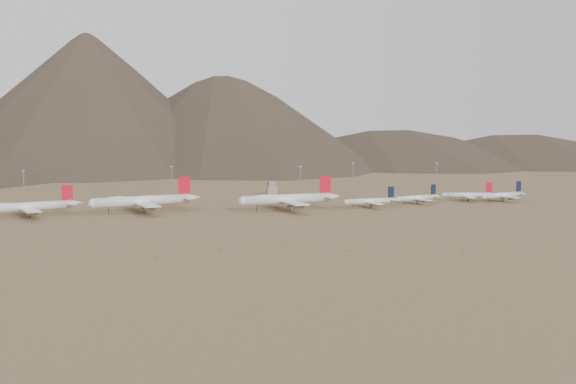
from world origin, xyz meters
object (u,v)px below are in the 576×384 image
object	(u,v)px
narrowbody_b	(418,198)
control_tower	(272,189)
widebody_centre	(143,201)
widebody_east	(287,199)
widebody_west	(28,206)
narrowbody_a	(371,201)

from	to	relation	value
narrowbody_b	control_tower	world-z (taller)	narrowbody_b
widebody_centre	control_tower	size ratio (longest dim) A/B	6.38
control_tower	widebody_east	bearing A→B (deg)	-98.43
narrowbody_b	control_tower	distance (m)	126.34
widebody_west	narrowbody_a	xyz separation A→B (m)	(230.07, -17.65, -1.89)
widebody_centre	control_tower	world-z (taller)	widebody_centre
widebody_centre	narrowbody_b	distance (m)	201.32
widebody_west	narrowbody_a	bearing A→B (deg)	-21.28
widebody_west	control_tower	world-z (taller)	widebody_west
widebody_west	widebody_east	distance (m)	169.31
narrowbody_a	control_tower	bearing A→B (deg)	110.66
widebody_west	narrowbody_b	size ratio (longest dim) A/B	1.50
widebody_west	widebody_east	size ratio (longest dim) A/B	0.83
widebody_east	narrowbody_a	bearing A→B (deg)	-9.72
widebody_centre	narrowbody_b	xyz separation A→B (m)	(201.12, -8.21, -3.37)
widebody_centre	widebody_east	size ratio (longest dim) A/B	1.00
widebody_centre	widebody_east	distance (m)	98.21
widebody_west	narrowbody_b	world-z (taller)	widebody_west
widebody_west	narrowbody_a	size ratio (longest dim) A/B	1.42
widebody_west	narrowbody_b	xyz separation A→B (m)	(273.03, -5.88, -2.10)
widebody_west	narrowbody_b	distance (m)	273.10
widebody_west	widebody_centre	xyz separation A→B (m)	(71.91, 2.33, 1.27)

